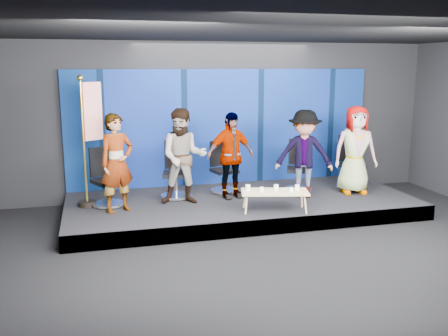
{
  "coord_description": "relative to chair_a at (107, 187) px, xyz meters",
  "views": [
    {
      "loc": [
        -2.9,
        -6.99,
        2.98
      ],
      "look_at": [
        -0.39,
        2.4,
        0.98
      ],
      "focal_mm": 40.0,
      "sensor_mm": 36.0,
      "label": 1
    }
  ],
  "objects": [
    {
      "name": "ground",
      "position": [
        2.68,
        -2.68,
        -0.67
      ],
      "size": [
        10.0,
        10.0,
        0.0
      ],
      "primitive_type": "plane",
      "color": "black",
      "rests_on": "ground"
    },
    {
      "name": "room_walls",
      "position": [
        2.68,
        -2.68,
        1.76
      ],
      "size": [
        10.02,
        8.02,
        3.51
      ],
      "color": "black",
      "rests_on": "ground"
    },
    {
      "name": "riser",
      "position": [
        2.68,
        -0.18,
        -0.52
      ],
      "size": [
        7.0,
        3.0,
        0.3
      ],
      "primitive_type": "cube",
      "color": "black",
      "rests_on": "ground"
    },
    {
      "name": "backdrop",
      "position": [
        2.68,
        1.27,
        0.93
      ],
      "size": [
        7.0,
        0.08,
        2.6
      ],
      "primitive_type": "cube",
      "color": "#072251",
      "rests_on": "riser"
    },
    {
      "name": "chair_a",
      "position": [
        0.0,
        0.0,
        0.0
      ],
      "size": [
        0.85,
        0.85,
        1.13
      ],
      "rotation": [
        0.0,
        0.0,
        0.44
      ],
      "color": "silver",
      "rests_on": "riser"
    },
    {
      "name": "panelist_a",
      "position": [
        0.19,
        -0.47,
        0.54
      ],
      "size": [
        0.79,
        0.68,
        1.83
      ],
      "primitive_type": "imported",
      "rotation": [
        0.0,
        0.0,
        0.44
      ],
      "color": "black",
      "rests_on": "riser"
    },
    {
      "name": "chair_b",
      "position": [
        1.41,
        0.27,
        0.01
      ],
      "size": [
        0.77,
        0.77,
        1.16
      ],
      "rotation": [
        0.0,
        0.0,
        -0.2
      ],
      "color": "silver",
      "rests_on": "riser"
    },
    {
      "name": "panelist_b",
      "position": [
        1.48,
        -0.23,
        0.57
      ],
      "size": [
        1.04,
        0.88,
        1.88
      ],
      "primitive_type": "imported",
      "rotation": [
        0.0,
        0.0,
        -0.2
      ],
      "color": "black",
      "rests_on": "riser"
    },
    {
      "name": "chair_c",
      "position": [
        2.47,
        0.45,
        -0.01
      ],
      "size": [
        0.72,
        0.72,
        1.09
      ],
      "rotation": [
        0.0,
        0.0,
        0.2
      ],
      "color": "silver",
      "rests_on": "riser"
    },
    {
      "name": "panelist_c",
      "position": [
        2.48,
        -0.05,
        0.51
      ],
      "size": [
        1.1,
        0.63,
        1.77
      ],
      "primitive_type": "imported",
      "rotation": [
        0.0,
        0.0,
        0.2
      ],
      "color": "black",
      "rests_on": "riser"
    },
    {
      "name": "chair_d",
      "position": [
        4.07,
        0.12,
        -0.01
      ],
      "size": [
        0.82,
        0.82,
        1.11
      ],
      "rotation": [
        0.0,
        0.0,
        -0.4
      ],
      "color": "silver",
      "rests_on": "riser"
    },
    {
      "name": "panelist_d",
      "position": [
        3.96,
        -0.38,
        0.53
      ],
      "size": [
        1.34,
        1.07,
        1.81
      ],
      "primitive_type": "imported",
      "rotation": [
        0.0,
        0.0,
        -0.4
      ],
      "color": "black",
      "rests_on": "riser"
    },
    {
      "name": "chair_e",
      "position": [
        5.32,
        0.13,
        0.01
      ],
      "size": [
        0.75,
        0.75,
        1.15
      ],
      "rotation": [
        0.0,
        0.0,
        -0.17
      ],
      "color": "silver",
      "rests_on": "riser"
    },
    {
      "name": "panelist_e",
      "position": [
        5.14,
        -0.35,
        0.56
      ],
      "size": [
        1.0,
        0.74,
        1.86
      ],
      "primitive_type": "imported",
      "rotation": [
        0.0,
        0.0,
        -0.17
      ],
      "color": "black",
      "rests_on": "riser"
    },
    {
      "name": "coffee_table",
      "position": [
        3.02,
        -1.2,
        -0.02
      ],
      "size": [
        1.33,
        0.81,
        0.38
      ],
      "rotation": [
        0.0,
        0.0,
        -0.25
      ],
      "color": "tan",
      "rests_on": "riser"
    },
    {
      "name": "mug_a",
      "position": [
        2.56,
        -1.01,
        0.06
      ],
      "size": [
        0.09,
        0.09,
        0.11
      ],
      "primitive_type": "cylinder",
      "color": "white",
      "rests_on": "coffee_table"
    },
    {
      "name": "mug_b",
      "position": [
        2.77,
        -1.19,
        0.05
      ],
      "size": [
        0.07,
        0.07,
        0.09
      ],
      "primitive_type": "cylinder",
      "color": "white",
      "rests_on": "coffee_table"
    },
    {
      "name": "mug_c",
      "position": [
        3.07,
        -1.14,
        0.06
      ],
      "size": [
        0.09,
        0.09,
        0.1
      ],
      "primitive_type": "cylinder",
      "color": "white",
      "rests_on": "coffee_table"
    },
    {
      "name": "mug_d",
      "position": [
        3.29,
        -1.34,
        0.05
      ],
      "size": [
        0.07,
        0.07,
        0.08
      ],
      "primitive_type": "cylinder",
      "color": "white",
      "rests_on": "coffee_table"
    },
    {
      "name": "mug_e",
      "position": [
        3.46,
        -1.22,
        0.06
      ],
      "size": [
        0.08,
        0.08,
        0.1
      ],
      "primitive_type": "cylinder",
      "color": "white",
      "rests_on": "coffee_table"
    },
    {
      "name": "flag_stand",
      "position": [
        -0.27,
        0.09,
        0.96
      ],
      "size": [
        0.54,
        0.4,
        2.51
      ],
      "rotation": [
        0.0,
        0.0,
        0.57
      ],
      "color": "black",
      "rests_on": "riser"
    }
  ]
}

